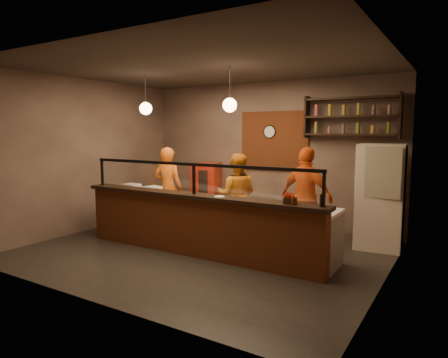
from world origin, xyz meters
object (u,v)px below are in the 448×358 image
Objects in this scene: fridge at (380,197)px; pepper_mill at (321,200)px; red_cooler at (207,191)px; cook_mid at (237,195)px; pizza_dough at (213,198)px; cook_left at (168,188)px; wall_clock at (270,132)px; condiment_caddy at (290,201)px; cook_right at (306,197)px.

pepper_mill is at bearing -105.19° from fridge.
fridge reaches higher than red_cooler.
red_cooler is (-4.00, 0.34, -0.26)m from fridge.
cook_mid is 3.60× the size of pizza_dough.
cook_left is at bearing -172.23° from fridge.
wall_clock reaches higher than condiment_caddy.
pepper_mill is at bearing 149.74° from cook_left.
cook_mid is (1.60, 0.20, -0.05)m from cook_left.
pepper_mill is (0.45, 0.02, 0.04)m from condiment_caddy.
fridge reaches higher than pepper_mill.
pepper_mill is (3.77, -1.24, 0.26)m from cook_left.
cook_right is at bearing 173.35° from cook_left.
pepper_mill is at bearing -46.85° from red_cooler.
cook_left is 10.01× the size of pepper_mill.
wall_clock is 1.78× the size of condiment_caddy.
cook_mid is 2.68m from fridge.
cook_right is 1.34× the size of red_cooler.
red_cooler is (-1.41, 1.00, -0.16)m from cook_mid.
condiment_caddy is (3.32, -1.26, 0.22)m from cook_left.
wall_clock is at bearing 120.44° from condiment_caddy.
red_cooler is 2.29m from pizza_dough.
pizza_dough is at bearing -65.52° from red_cooler.
red_cooler is at bearing -111.12° from cook_left.
pepper_mill is (3.58, -2.44, 0.47)m from red_cooler.
cook_mid reaches higher than pizza_dough.
cook_mid is 9.94× the size of condiment_caddy.
pizza_dough is at bearing 65.68° from cook_mid.
wall_clock is 0.18× the size of cook_mid.
pizza_dough is (1.37, -1.82, 0.22)m from red_cooler.
condiment_caddy is (3.13, -2.46, 0.43)m from red_cooler.
wall_clock is at bearing 127.10° from pepper_mill.
wall_clock is 2.09m from red_cooler.
pepper_mill reaches higher than condiment_caddy.
wall_clock is 3.58m from pepper_mill.
cook_left is 4.28m from fridge.
cook_left is at bearing 161.86° from pepper_mill.
cook_right is (1.32, -1.23, -1.18)m from wall_clock.
cook_left is 1.61m from cook_mid.
cook_left is at bearing 20.68° from cook_right.
cook_right is at bearing 161.52° from cook_mid.
fridge is (2.50, -0.65, -1.16)m from wall_clock.
red_cooler is at bearing 127.07° from pizza_dough.
wall_clock is at bearing -0.92° from red_cooler.
pepper_mill is (0.76, -1.52, 0.23)m from cook_right.
condiment_caddy is (1.76, -0.64, 0.20)m from pizza_dough.
red_cooler is (0.19, 1.20, -0.21)m from cook_left.
cook_left is at bearing -138.17° from wall_clock.
pizza_dough is 2.62× the size of pepper_mill.
cook_left is 3.56m from condiment_caddy.
cook_right is 10.86× the size of condiment_caddy.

